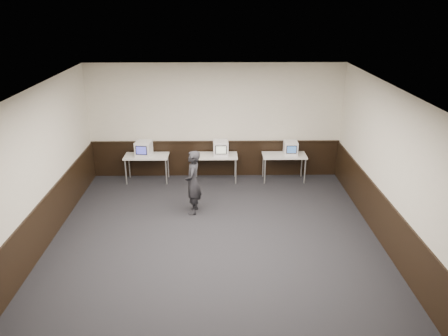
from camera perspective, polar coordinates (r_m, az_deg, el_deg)
The scene contains 17 objects.
floor at distance 9.08m, azimuth -1.16°, elevation -10.51°, with size 8.00×8.00×0.00m, color black.
ceiling at distance 7.87m, azimuth -1.34°, elevation 9.67°, with size 8.00×8.00×0.00m, color white.
back_wall at distance 12.14m, azimuth -1.14°, elevation 6.12°, with size 7.00×7.00×0.00m, color beige.
front_wall at distance 4.90m, azimuth -1.53°, elevation -19.40°, with size 7.00×7.00×0.00m, color beige.
left_wall at distance 9.08m, azimuth -23.92°, elevation -1.17°, with size 8.00×8.00×0.00m, color beige.
right_wall at distance 9.02m, azimuth 21.58°, elevation -0.94°, with size 8.00×8.00×0.00m, color beige.
wainscot_back at distance 12.46m, azimuth -1.10°, elevation 1.21°, with size 6.98×0.04×1.00m, color black.
wainscot_left at distance 9.52m, azimuth -22.82°, elevation -7.30°, with size 0.04×7.98×1.00m, color black.
wainscot_right at distance 9.46m, azimuth 20.56°, elevation -7.11°, with size 0.04×7.98×1.00m, color black.
wainscot_rail at distance 12.27m, azimuth -1.12°, elevation 3.46°, with size 6.98×0.06×0.04m, color black.
desk_left at distance 12.20m, azimuth -10.07°, elevation 1.32°, with size 1.20×0.60×0.75m.
desk_center at distance 12.04m, azimuth -1.11°, elevation 1.39°, with size 1.20×0.60×0.75m.
desk_right at distance 12.18m, azimuth 7.87°, elevation 1.42°, with size 1.20×0.60×0.75m.
emac_left at distance 12.09m, azimuth -10.45°, elevation 2.51°, with size 0.47×0.49×0.41m.
emac_center at distance 11.94m, azimuth -0.43°, elevation 2.62°, with size 0.42×0.45×0.41m.
emac_right at distance 12.14m, azimuth 8.69°, elevation 2.60°, with size 0.38×0.41×0.37m.
person at distance 10.21m, azimuth -4.08°, elevation -1.90°, with size 0.56×0.37×1.54m, color black.
Camera 1 is at (0.07, -7.71, 4.80)m, focal length 35.00 mm.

